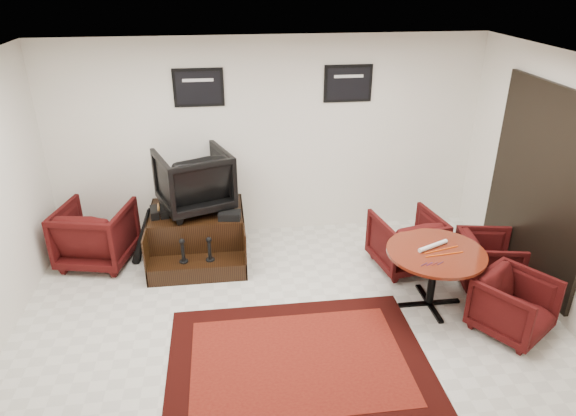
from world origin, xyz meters
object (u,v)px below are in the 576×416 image
object	(u,v)px
shine_chair	(194,177)
table_chair_corner	(514,303)
armchair_side	(96,231)
table_chair_window	(489,257)
meeting_table	(435,258)
table_chair_back	(406,239)
shine_podium	(198,236)

from	to	relation	value
shine_chair	table_chair_corner	distance (m)	4.10
armchair_side	table_chair_corner	size ratio (longest dim) A/B	1.23
table_chair_window	table_chair_corner	size ratio (longest dim) A/B	0.97
armchair_side	meeting_table	bearing A→B (deg)	172.46
meeting_table	table_chair_window	bearing A→B (deg)	23.09
meeting_table	shine_chair	bearing A→B (deg)	148.78
armchair_side	table_chair_corner	bearing A→B (deg)	169.18
table_chair_back	table_chair_corner	distance (m)	1.59
shine_podium	shine_chair	xyz separation A→B (m)	(-0.00, 0.14, 0.79)
table_chair_window	table_chair_corner	bearing A→B (deg)	179.07
shine_podium	shine_chair	size ratio (longest dim) A/B	1.42
table_chair_back	table_chair_corner	xyz separation A→B (m)	(0.69, -1.44, -0.04)
table_chair_window	shine_podium	bearing A→B (deg)	83.26
shine_chair	meeting_table	bearing A→B (deg)	128.84
armchair_side	table_chair_window	world-z (taller)	armchair_side
shine_podium	armchair_side	xyz separation A→B (m)	(-1.31, 0.00, 0.15)
table_chair_window	shine_chair	bearing A→B (deg)	81.32
shine_podium	table_chair_back	distance (m)	2.76
shine_podium	table_chair_back	bearing A→B (deg)	-13.26
armchair_side	table_chair_back	size ratio (longest dim) A/B	1.10
shine_chair	table_chair_window	bearing A→B (deg)	140.60
meeting_table	table_chair_back	size ratio (longest dim) A/B	1.36
armchair_side	table_chair_window	xyz separation A→B (m)	(4.89, -1.13, -0.10)
shine_chair	table_chair_window	world-z (taller)	shine_chair
shine_chair	table_chair_back	bearing A→B (deg)	144.10
shine_podium	armchair_side	size ratio (longest dim) A/B	1.43
shine_chair	table_chair_corner	size ratio (longest dim) A/B	1.24
shine_podium	table_chair_back	xyz separation A→B (m)	(2.69, -0.63, 0.11)
shine_podium	meeting_table	bearing A→B (deg)	-29.07
table_chair_back	table_chair_window	xyz separation A→B (m)	(0.89, -0.49, -0.05)
armchair_side	table_chair_corner	xyz separation A→B (m)	(4.69, -2.07, -0.08)
table_chair_back	meeting_table	bearing A→B (deg)	81.26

